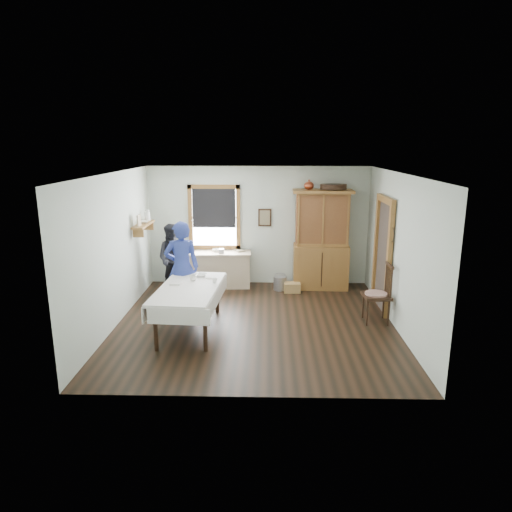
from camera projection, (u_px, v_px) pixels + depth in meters
name	position (u px, v px, depth m)	size (l,w,h in m)	color
room	(255.00, 251.00, 8.00)	(5.01, 5.01, 2.70)	black
window	(214.00, 214.00, 10.35)	(1.18, 0.07, 1.48)	white
doorway	(383.00, 251.00, 8.81)	(0.09, 1.14, 2.22)	#3F342D
wall_shelf	(144.00, 223.00, 9.50)	(0.24, 1.00, 0.44)	olive
framed_picture	(265.00, 218.00, 10.34)	(0.30, 0.04, 0.40)	black
rug_beater	(393.00, 228.00, 8.15)	(0.27, 0.27, 0.01)	black
work_counter	(220.00, 269.00, 10.36)	(1.40, 0.53, 0.80)	tan
china_hutch	(321.00, 240.00, 10.11)	(1.30, 0.62, 2.21)	olive
dining_table	(189.00, 308.00, 7.95)	(1.03, 1.95, 0.78)	white
spindle_chair	(377.00, 293.00, 8.26)	(0.51, 0.51, 1.11)	black
pail	(280.00, 283.00, 10.19)	(0.29, 0.29, 0.31)	#94959B
wicker_basket	(292.00, 287.00, 10.04)	(0.36, 0.25, 0.21)	#AE844E
woman_blue	(182.00, 271.00, 8.66)	(0.61, 0.40, 1.66)	navy
figure_dark	(174.00, 261.00, 9.92)	(0.68, 0.53, 1.40)	black
table_cup_a	(193.00, 278.00, 8.22)	(0.13, 0.13, 0.10)	white
table_cup_b	(215.00, 280.00, 8.08)	(0.09, 0.09, 0.09)	white
table_bowl	(202.00, 275.00, 8.48)	(0.22, 0.22, 0.06)	white
counter_book	(236.00, 251.00, 10.35)	(0.16, 0.22, 0.02)	#7D7053
counter_bowl	(216.00, 250.00, 10.33)	(0.18, 0.18, 0.06)	white
shelf_bowl	(144.00, 222.00, 9.51)	(0.22, 0.22, 0.05)	white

